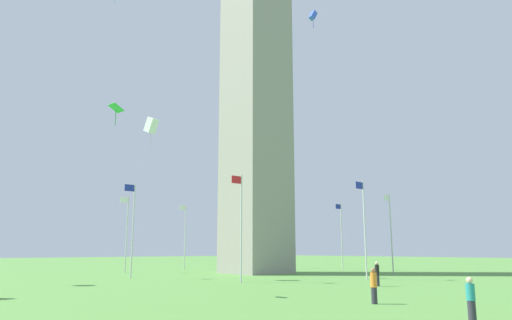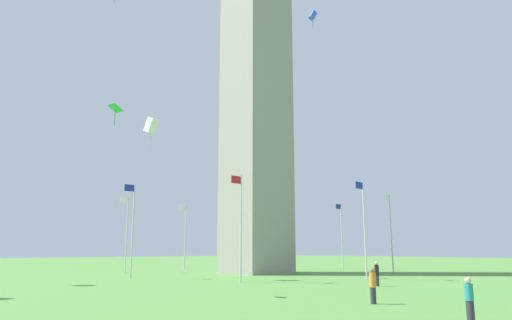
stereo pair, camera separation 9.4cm
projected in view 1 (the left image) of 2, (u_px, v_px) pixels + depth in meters
name	position (u px, v px, depth m)	size (l,w,h in m)	color
ground_plane	(256.00, 273.00, 53.53)	(260.00, 260.00, 0.00)	#548C3D
obelisk_monument	(256.00, 35.00, 58.97)	(6.40, 6.40, 58.18)	gray
flagpole_n	(133.00, 226.00, 44.67)	(1.12, 0.14, 8.90)	silver
flagpole_ne	(241.00, 223.00, 39.42)	(1.12, 0.14, 8.90)	silver
flagpole_e	(364.00, 225.00, 42.95)	(1.12, 0.14, 8.90)	silver
flagpole_se	(391.00, 230.00, 53.19)	(1.12, 0.14, 8.90)	silver
flagpole_s	(341.00, 233.00, 64.14)	(1.12, 0.14, 8.90)	silver
flagpole_sw	(264.00, 234.00, 69.39)	(1.12, 0.14, 8.90)	silver
flagpole_w	(185.00, 234.00, 65.86)	(1.12, 0.14, 8.90)	silver
flagpole_nw	(126.00, 231.00, 55.62)	(1.12, 0.14, 8.90)	silver
person_teal_shirt	(471.00, 300.00, 17.35)	(0.32, 0.32, 1.65)	#2D2D38
person_black_shirt	(377.00, 274.00, 34.86)	(0.32, 0.32, 1.78)	#2D2D38
person_orange_shirt	(374.00, 286.00, 23.49)	(0.32, 0.32, 1.76)	#2D2D38
kite_blue_box	(313.00, 15.00, 38.83)	(0.73, 0.46, 1.54)	blue
kite_green_diamond	(116.00, 109.00, 29.32)	(0.82, 0.89, 1.32)	green
kite_white_box	(151.00, 125.00, 44.65)	(1.11, 1.44, 3.02)	white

